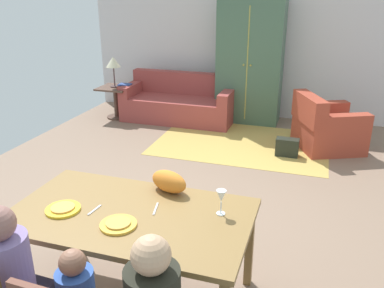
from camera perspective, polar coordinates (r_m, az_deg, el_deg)
ground_plane at (r=4.88m, az=3.29°, el=-6.46°), size 6.45×6.28×0.02m
back_wall at (r=7.51m, az=9.88°, el=14.01°), size 6.45×0.10×2.70m
dining_table at (r=2.98m, az=-8.66°, el=-10.73°), size 1.72×0.98×0.76m
plate_near_man at (r=3.08m, az=-17.79°, el=-8.78°), size 0.25×0.25×0.02m
pizza_near_man at (r=3.07m, az=-17.82°, el=-8.54°), size 0.17×0.17×0.01m
plate_near_child at (r=2.81m, az=-10.38°, el=-11.16°), size 0.25×0.25×0.02m
pizza_near_child at (r=2.80m, az=-10.41°, el=-10.90°), size 0.17×0.17×0.01m
wine_glass at (r=2.84m, az=4.16°, el=-7.53°), size 0.07×0.07×0.19m
fork at (r=3.02m, az=-13.62°, el=-9.05°), size 0.03×0.15×0.01m
knife at (r=2.96m, az=-5.16°, el=-9.11°), size 0.05×0.17×0.01m
cat at (r=3.16m, az=-3.28°, el=-5.31°), size 0.36×0.26×0.17m
area_rug at (r=6.31m, az=6.98°, el=0.17°), size 2.60×1.80×0.01m
couch at (r=7.33m, az=-1.77°, el=5.77°), size 1.98×0.86×0.82m
armchair at (r=6.29m, az=18.40°, el=2.17°), size 1.14×1.13×0.82m
armoire at (r=7.19m, az=8.22°, el=11.38°), size 1.10×0.59×2.10m
side_table at (r=7.54m, az=-10.75°, el=6.44°), size 0.56×0.56×0.58m
table_lamp at (r=7.41m, az=-11.09°, el=11.16°), size 0.26×0.26×0.54m
book_lower at (r=7.37m, az=-9.56°, el=7.92°), size 0.22×0.16×0.03m
book_upper at (r=7.45m, az=-9.48°, el=8.28°), size 0.22×0.16×0.03m
handbag at (r=5.91m, az=13.31°, el=-0.46°), size 0.32×0.16×0.26m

